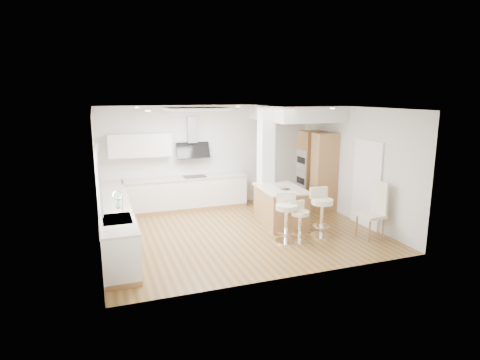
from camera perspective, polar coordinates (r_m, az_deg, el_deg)
name	(u,v)px	position (r m, az deg, el deg)	size (l,w,h in m)	color
ground	(239,232)	(9.29, -0.09, -7.34)	(6.00, 6.00, 0.00)	olive
ceiling	(239,232)	(9.29, -0.09, -7.34)	(6.00, 5.00, 0.02)	white
wall_back	(209,156)	(11.27, -4.40, 3.45)	(6.00, 0.04, 2.80)	silver
wall_left	(97,182)	(8.41, -19.70, -0.22)	(0.04, 5.00, 2.80)	silver
wall_right	(353,164)	(10.31, 15.82, 2.21)	(0.04, 5.00, 2.80)	silver
skylight	(197,109)	(9.11, -6.15, 10.02)	(4.10, 2.10, 0.06)	white
window_left	(99,175)	(7.47, -19.45, 0.61)	(0.06, 1.28, 1.07)	silver
doorway_right	(367,185)	(9.90, 17.57, -0.67)	(0.05, 1.00, 2.10)	#4C443B
counter_left	(115,222)	(8.87, -17.34, -5.72)	(0.63, 4.50, 1.35)	#AD7A4A
counter_back	(180,185)	(10.93, -8.57, -0.69)	(3.62, 0.63, 2.50)	#AD7A4A
pillar	(266,162)	(10.17, 3.68, 2.51)	(0.35, 0.35, 2.80)	white
soffit	(296,113)	(10.90, 7.95, 9.42)	(1.78, 2.20, 0.40)	white
oven_column	(316,170)	(11.21, 10.74, 1.40)	(0.63, 1.21, 2.10)	#AD7A4A
peninsula	(281,206)	(9.73, 5.79, -3.67)	(1.07, 1.54, 0.97)	#AD7A4A
bar_stool_a	(286,215)	(8.54, 6.59, -4.99)	(0.62, 0.62, 1.05)	white
bar_stool_b	(299,220)	(8.60, 8.46, -5.60)	(0.41, 0.41, 0.88)	white
bar_stool_c	(321,210)	(8.99, 11.50, -4.15)	(0.51, 0.51, 1.09)	white
dining_chair	(375,208)	(9.22, 18.64, -3.77)	(0.53, 0.53, 1.25)	#F1EAC4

